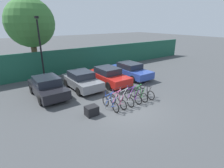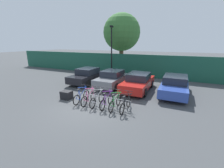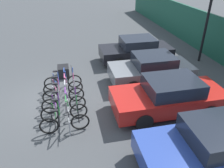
{
  "view_description": "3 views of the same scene",
  "coord_description": "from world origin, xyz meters",
  "px_view_note": "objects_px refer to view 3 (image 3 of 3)",
  "views": [
    {
      "loc": [
        -6.38,
        -7.27,
        5.05
      ],
      "look_at": [
        0.64,
        2.42,
        0.77
      ],
      "focal_mm": 28.0,
      "sensor_mm": 36.0,
      "label": 1
    },
    {
      "loc": [
        4.76,
        -6.83,
        3.72
      ],
      "look_at": [
        0.5,
        2.26,
        0.94
      ],
      "focal_mm": 24.0,
      "sensor_mm": 36.0,
      "label": 2
    },
    {
      "loc": [
        8.2,
        0.87,
        5.19
      ],
      "look_at": [
        0.98,
        2.43,
        1.03
      ],
      "focal_mm": 35.0,
      "sensor_mm": 36.0,
      "label": 3
    }
  ],
  "objects_px": {
    "bicycle_purple": "(64,104)",
    "car_black": "(136,50)",
    "bicycle_pink": "(63,88)",
    "car_red": "(169,96)",
    "bicycle_blue": "(63,82)",
    "bicycle_black": "(65,123)",
    "car_grey": "(151,69)",
    "car_blue": "(218,145)",
    "lamp_post": "(210,7)",
    "cargo_crate": "(63,71)",
    "bicycle_silver": "(64,95)",
    "bike_rack": "(67,96)",
    "bicycle_green": "(64,112)"
  },
  "relations": [
    {
      "from": "car_grey",
      "to": "lamp_post",
      "type": "bearing_deg",
      "value": 115.99
    },
    {
      "from": "bicycle_green",
      "to": "bicycle_black",
      "type": "height_order",
      "value": "same"
    },
    {
      "from": "bicycle_pink",
      "to": "car_grey",
      "type": "relative_size",
      "value": 0.43
    },
    {
      "from": "bicycle_black",
      "to": "car_red",
      "type": "height_order",
      "value": "car_red"
    },
    {
      "from": "car_blue",
      "to": "car_grey",
      "type": "bearing_deg",
      "value": -179.94
    },
    {
      "from": "bicycle_silver",
      "to": "cargo_crate",
      "type": "relative_size",
      "value": 2.44
    },
    {
      "from": "bicycle_blue",
      "to": "bicycle_pink",
      "type": "height_order",
      "value": "same"
    },
    {
      "from": "car_blue",
      "to": "lamp_post",
      "type": "bearing_deg",
      "value": 151.43
    },
    {
      "from": "bicycle_blue",
      "to": "bicycle_black",
      "type": "xyz_separation_m",
      "value": [
        3.0,
        0.0,
        0.0
      ]
    },
    {
      "from": "bicycle_blue",
      "to": "car_red",
      "type": "xyz_separation_m",
      "value": [
        2.6,
        3.98,
        0.31
      ]
    },
    {
      "from": "car_grey",
      "to": "cargo_crate",
      "type": "relative_size",
      "value": 5.62
    },
    {
      "from": "bicycle_silver",
      "to": "bicycle_green",
      "type": "xyz_separation_m",
      "value": [
        1.2,
        0.0,
        0.0
      ]
    },
    {
      "from": "bike_rack",
      "to": "car_red",
      "type": "xyz_separation_m",
      "value": [
        1.11,
        3.83,
        0.21
      ]
    },
    {
      "from": "car_black",
      "to": "car_blue",
      "type": "height_order",
      "value": "same"
    },
    {
      "from": "bicycle_black",
      "to": "cargo_crate",
      "type": "xyz_separation_m",
      "value": [
        -4.28,
        0.04,
        -0.1
      ]
    },
    {
      "from": "lamp_post",
      "to": "cargo_crate",
      "type": "height_order",
      "value": "lamp_post"
    },
    {
      "from": "bike_rack",
      "to": "bicycle_blue",
      "type": "relative_size",
      "value": 2.07
    },
    {
      "from": "bicycle_purple",
      "to": "car_red",
      "type": "height_order",
      "value": "car_red"
    },
    {
      "from": "bicycle_purple",
      "to": "lamp_post",
      "type": "relative_size",
      "value": 0.31
    },
    {
      "from": "bicycle_purple",
      "to": "car_red",
      "type": "distance_m",
      "value": 4.07
    },
    {
      "from": "car_blue",
      "to": "bicycle_purple",
      "type": "bearing_deg",
      "value": -129.64
    },
    {
      "from": "car_red",
      "to": "bicycle_blue",
      "type": "bearing_deg",
      "value": -123.19
    },
    {
      "from": "bicycle_silver",
      "to": "car_red",
      "type": "distance_m",
      "value": 4.25
    },
    {
      "from": "bicycle_pink",
      "to": "bicycle_purple",
      "type": "xyz_separation_m",
      "value": [
        1.25,
        0.0,
        0.0
      ]
    },
    {
      "from": "bicycle_blue",
      "to": "bicycle_black",
      "type": "distance_m",
      "value": 3.0
    },
    {
      "from": "bicycle_black",
      "to": "car_blue",
      "type": "distance_m",
      "value": 4.8
    },
    {
      "from": "bicycle_silver",
      "to": "lamp_post",
      "type": "height_order",
      "value": "lamp_post"
    },
    {
      "from": "car_red",
      "to": "car_black",
      "type": "bearing_deg",
      "value": 176.69
    },
    {
      "from": "bike_rack",
      "to": "bicycle_black",
      "type": "height_order",
      "value": "bicycle_black"
    },
    {
      "from": "bicycle_pink",
      "to": "car_red",
      "type": "bearing_deg",
      "value": 62.08
    },
    {
      "from": "bicycle_purple",
      "to": "car_black",
      "type": "xyz_separation_m",
      "value": [
        -4.25,
        4.27,
        0.31
      ]
    },
    {
      "from": "bike_rack",
      "to": "cargo_crate",
      "type": "xyz_separation_m",
      "value": [
        -2.78,
        -0.11,
        -0.21
      ]
    },
    {
      "from": "car_black",
      "to": "bicycle_purple",
      "type": "bearing_deg",
      "value": -45.14
    },
    {
      "from": "bicycle_black",
      "to": "car_red",
      "type": "distance_m",
      "value": 4.01
    },
    {
      "from": "bicycle_blue",
      "to": "bicycle_green",
      "type": "relative_size",
      "value": 1.0
    },
    {
      "from": "bicycle_purple",
      "to": "cargo_crate",
      "type": "relative_size",
      "value": 2.44
    },
    {
      "from": "car_blue",
      "to": "lamp_post",
      "type": "height_order",
      "value": "lamp_post"
    },
    {
      "from": "bicycle_pink",
      "to": "bicycle_purple",
      "type": "relative_size",
      "value": 1.0
    },
    {
      "from": "car_grey",
      "to": "cargo_crate",
      "type": "distance_m",
      "value": 4.43
    },
    {
      "from": "cargo_crate",
      "to": "car_blue",
      "type": "bearing_deg",
      "value": 32.31
    },
    {
      "from": "car_grey",
      "to": "bicycle_pink",
      "type": "bearing_deg",
      "value": -85.16
    },
    {
      "from": "bicycle_blue",
      "to": "car_blue",
      "type": "height_order",
      "value": "car_blue"
    },
    {
      "from": "bicycle_black",
      "to": "car_grey",
      "type": "bearing_deg",
      "value": 126.08
    },
    {
      "from": "bicycle_green",
      "to": "bicycle_black",
      "type": "distance_m",
      "value": 0.64
    },
    {
      "from": "bicycle_pink",
      "to": "bicycle_black",
      "type": "height_order",
      "value": "same"
    },
    {
      "from": "bike_rack",
      "to": "cargo_crate",
      "type": "height_order",
      "value": "bike_rack"
    },
    {
      "from": "bicycle_pink",
      "to": "bicycle_green",
      "type": "xyz_separation_m",
      "value": [
        1.79,
        0.0,
        0.0
      ]
    },
    {
      "from": "car_black",
      "to": "car_red",
      "type": "height_order",
      "value": "same"
    },
    {
      "from": "bike_rack",
      "to": "lamp_post",
      "type": "height_order",
      "value": "lamp_post"
    },
    {
      "from": "bicycle_green",
      "to": "cargo_crate",
      "type": "bearing_deg",
      "value": -177.89
    }
  ]
}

